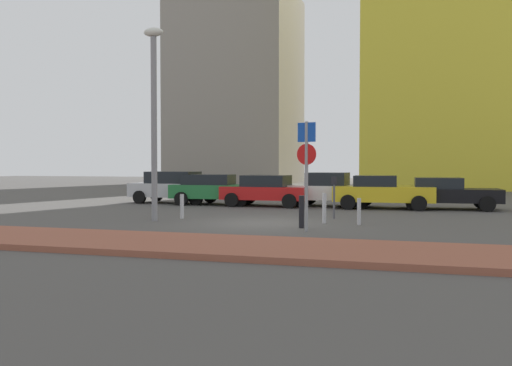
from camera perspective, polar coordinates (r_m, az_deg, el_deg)
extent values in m
plane|color=#4C4947|center=(17.84, 1.00, -4.22)|extent=(120.00, 120.00, 0.00)
cube|color=#93513D|center=(12.58, -5.77, -6.51)|extent=(40.00, 3.02, 0.14)
cube|color=#B7BABF|center=(27.18, -8.45, -0.73)|extent=(4.57, 1.89, 0.67)
cube|color=black|center=(27.22, -8.69, 0.59)|extent=(2.49, 1.65, 0.57)
cylinder|color=black|center=(27.28, -4.80, -1.42)|extent=(0.65, 0.25, 0.64)
cylinder|color=black|center=(25.78, -6.30, -1.62)|extent=(0.65, 0.25, 0.64)
cylinder|color=black|center=(28.66, -10.38, -1.28)|extent=(0.65, 0.25, 0.64)
cylinder|color=black|center=(27.23, -12.11, -1.46)|extent=(0.65, 0.25, 0.64)
cube|color=#237238|center=(25.94, -4.24, -0.88)|extent=(4.26, 1.92, 0.64)
cube|color=black|center=(26.03, -4.97, 0.37)|extent=(2.36, 1.68, 0.48)
cylinder|color=black|center=(26.39, -0.74, -1.52)|extent=(0.65, 0.25, 0.64)
cylinder|color=black|center=(24.76, -1.68, -1.75)|extent=(0.65, 0.25, 0.64)
cylinder|color=black|center=(27.21, -6.55, -1.43)|extent=(0.65, 0.25, 0.64)
cylinder|color=black|center=(25.63, -7.83, -1.64)|extent=(0.65, 0.25, 0.64)
cube|color=red|center=(25.02, 1.07, -1.03)|extent=(4.02, 1.98, 0.59)
cube|color=black|center=(24.99, 1.07, 0.23)|extent=(2.07, 1.76, 0.51)
cylinder|color=black|center=(25.56, 4.57, -1.64)|extent=(0.65, 0.24, 0.64)
cylinder|color=black|center=(23.78, 3.52, -1.91)|extent=(0.65, 0.24, 0.64)
cylinder|color=black|center=(26.33, -1.13, -1.53)|extent=(0.65, 0.24, 0.64)
cylinder|color=black|center=(24.61, -2.56, -1.78)|extent=(0.65, 0.24, 0.64)
cube|color=white|center=(25.10, 8.16, -0.98)|extent=(3.99, 1.96, 0.64)
cube|color=black|center=(25.13, 7.52, 0.42)|extent=(1.85, 1.73, 0.59)
cylinder|color=black|center=(25.82, 11.44, -1.64)|extent=(0.65, 0.24, 0.64)
cylinder|color=black|center=(24.02, 10.90, -1.90)|extent=(0.65, 0.24, 0.64)
cylinder|color=black|center=(26.28, 5.65, -1.55)|extent=(0.65, 0.24, 0.64)
cylinder|color=black|center=(24.52, 4.70, -1.79)|extent=(0.65, 0.24, 0.64)
cube|color=gold|center=(24.20, 13.19, -1.11)|extent=(4.31, 1.95, 0.65)
cube|color=black|center=(24.18, 12.39, 0.22)|extent=(1.85, 1.71, 0.47)
cylinder|color=black|center=(25.13, 16.52, -1.78)|extent=(0.65, 0.24, 0.64)
cylinder|color=black|center=(23.35, 16.70, -2.06)|extent=(0.65, 0.24, 0.64)
cylinder|color=black|center=(25.17, 9.93, -1.72)|extent=(0.65, 0.24, 0.64)
cylinder|color=black|center=(23.40, 9.61, -1.99)|extent=(0.65, 0.24, 0.64)
cube|color=black|center=(24.64, 19.46, -1.22)|extent=(4.29, 1.95, 0.57)
cube|color=black|center=(24.59, 18.55, 0.00)|extent=(1.98, 1.73, 0.47)
cylinder|color=black|center=(25.73, 22.49, -1.76)|extent=(0.65, 0.24, 0.64)
cylinder|color=black|center=(23.92, 23.08, -2.04)|extent=(0.65, 0.24, 0.64)
cylinder|color=black|center=(25.49, 16.06, -1.72)|extent=(0.65, 0.24, 0.64)
cylinder|color=black|center=(23.67, 16.16, -2.00)|extent=(0.65, 0.24, 0.64)
cylinder|color=gray|center=(15.60, 5.31, 0.67)|extent=(0.10, 0.10, 3.14)
cube|color=#1447B7|center=(15.62, 5.32, 5.32)|extent=(0.54, 0.18, 0.55)
cylinder|color=red|center=(15.60, 5.31, 3.02)|extent=(0.59, 0.19, 0.60)
cylinder|color=#4C4C51|center=(19.49, 8.18, -1.94)|extent=(0.08, 0.08, 1.21)
cube|color=black|center=(19.46, 8.19, 0.24)|extent=(0.18, 0.14, 0.28)
cylinder|color=gray|center=(18.78, -10.63, 5.55)|extent=(0.20, 0.20, 6.22)
ellipsoid|color=silver|center=(19.27, -10.70, 15.27)|extent=(0.70, 0.36, 0.30)
cylinder|color=#B7B7BC|center=(17.90, 7.17, -2.64)|extent=(0.14, 0.14, 0.98)
cylinder|color=#B7B7BC|center=(17.58, 10.74, -2.95)|extent=(0.12, 0.12, 0.85)
cylinder|color=#B7B7BC|center=(19.48, -7.76, -2.44)|extent=(0.14, 0.14, 0.87)
cylinder|color=black|center=(16.48, 4.79, -3.02)|extent=(0.16, 0.16, 0.98)
cube|color=gold|center=(52.06, 21.81, 15.75)|extent=(17.50, 16.99, 28.93)
cube|color=gray|center=(57.15, -1.94, 9.88)|extent=(11.73, 11.79, 19.62)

